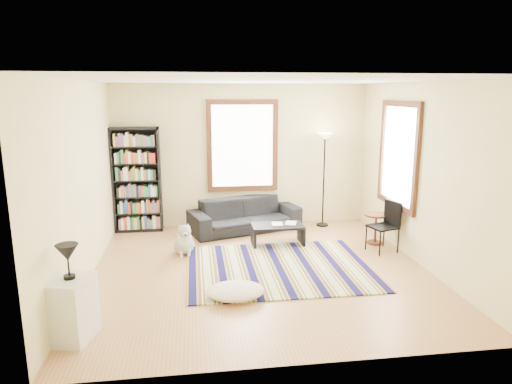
{
  "coord_description": "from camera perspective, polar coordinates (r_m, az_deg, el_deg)",
  "views": [
    {
      "loc": [
        -0.95,
        -6.44,
        2.64
      ],
      "look_at": [
        0.0,
        0.5,
        1.1
      ],
      "focal_mm": 32.0,
      "sensor_mm": 36.0,
      "label": 1
    }
  ],
  "objects": [
    {
      "name": "floor_lamp",
      "position": [
        9.11,
        8.46,
        1.45
      ],
      "size": [
        0.38,
        0.38,
        1.86
      ],
      "primitive_type": null,
      "rotation": [
        0.0,
        0.0,
        -0.34
      ],
      "color": "black",
      "rests_on": "floor"
    },
    {
      "name": "white_cabinet",
      "position": [
        5.45,
        -21.96,
        -13.4
      ],
      "size": [
        0.5,
        0.58,
        0.7
      ],
      "primitive_type": "cube",
      "rotation": [
        0.0,
        0.0,
        -0.26
      ],
      "color": "silver",
      "rests_on": "floor"
    },
    {
      "name": "book_a",
      "position": [
        8.01,
        2.01,
        -4.06
      ],
      "size": [
        0.21,
        0.27,
        0.02
      ],
      "primitive_type": "imported",
      "rotation": [
        0.0,
        0.0,
        -0.11
      ],
      "color": "beige",
      "rests_on": "coffee_table"
    },
    {
      "name": "dog",
      "position": [
        7.68,
        -9.03,
        -5.71
      ],
      "size": [
        0.45,
        0.58,
        0.54
      ],
      "primitive_type": null,
      "rotation": [
        0.0,
        0.0,
        0.12
      ],
      "color": "silver",
      "rests_on": "floor"
    },
    {
      "name": "window_back",
      "position": [
        9.02,
        -1.71,
        5.78
      ],
      "size": [
        1.2,
        0.06,
        1.6
      ],
      "primitive_type": "cube",
      "color": "white",
      "rests_on": "wall_back"
    },
    {
      "name": "folding_chair",
      "position": [
        7.94,
        15.56,
        -4.22
      ],
      "size": [
        0.52,
        0.5,
        0.86
      ],
      "primitive_type": "cube",
      "rotation": [
        0.0,
        0.0,
        0.3
      ],
      "color": "black",
      "rests_on": "floor"
    },
    {
      "name": "wall_front",
      "position": [
        4.19,
        5.69,
        -4.88
      ],
      "size": [
        5.0,
        0.1,
        2.8
      ],
      "primitive_type": "cube",
      "color": "beige",
      "rests_on": "floor"
    },
    {
      "name": "wall_left",
      "position": [
        6.75,
        -21.37,
        0.95
      ],
      "size": [
        0.1,
        5.0,
        2.8
      ],
      "primitive_type": "cube",
      "color": "beige",
      "rests_on": "floor"
    },
    {
      "name": "window_right",
      "position": [
        8.07,
        17.4,
        4.44
      ],
      "size": [
        0.06,
        1.2,
        1.6
      ],
      "primitive_type": "cube",
      "color": "white",
      "rests_on": "wall_right"
    },
    {
      "name": "table_lamp",
      "position": [
        5.25,
        -22.44,
        -8.06
      ],
      "size": [
        0.28,
        0.28,
        0.38
      ],
      "primitive_type": null,
      "rotation": [
        0.0,
        0.0,
        0.18
      ],
      "color": "black",
      "rests_on": "white_cabinet"
    },
    {
      "name": "wall_right",
      "position": [
        7.43,
        20.45,
        2.01
      ],
      "size": [
        0.1,
        5.0,
        2.8
      ],
      "primitive_type": "cube",
      "color": "beige",
      "rests_on": "floor"
    },
    {
      "name": "rug",
      "position": [
        7.09,
        2.87,
        -9.38
      ],
      "size": [
        2.79,
        2.23,
        0.02
      ],
      "primitive_type": "cube",
      "color": "#0D0C3C",
      "rests_on": "floor"
    },
    {
      "name": "sofa",
      "position": [
        8.85,
        -1.41,
        -2.87
      ],
      "size": [
        1.42,
        2.27,
        0.62
      ],
      "primitive_type": "imported",
      "rotation": [
        0.0,
        0.0,
        0.3
      ],
      "color": "black",
      "rests_on": "floor"
    },
    {
      "name": "ceiling",
      "position": [
        6.51,
        0.62,
        14.25
      ],
      "size": [
        5.0,
        5.0,
        0.1
      ],
      "primitive_type": "cube",
      "color": "white",
      "rests_on": "floor"
    },
    {
      "name": "bookshelf",
      "position": [
        8.98,
        -14.67,
        1.47
      ],
      "size": [
        0.9,
        0.3,
        2.0
      ],
      "primitive_type": "cube",
      "color": "black",
      "rests_on": "floor"
    },
    {
      "name": "wall_back",
      "position": [
        9.12,
        -1.75,
        4.59
      ],
      "size": [
        5.0,
        0.1,
        2.8
      ],
      "primitive_type": "cube",
      "color": "beige",
      "rests_on": "floor"
    },
    {
      "name": "coffee_table",
      "position": [
        8.08,
        2.71,
        -5.33
      ],
      "size": [
        0.9,
        0.51,
        0.36
      ],
      "primitive_type": "cube",
      "rotation": [
        0.0,
        0.0,
        0.01
      ],
      "color": "black",
      "rests_on": "floor"
    },
    {
      "name": "floor_cushion",
      "position": [
        6.1,
        -2.58,
        -12.26
      ],
      "size": [
        0.88,
        0.73,
        0.19
      ],
      "primitive_type": "ellipsoid",
      "rotation": [
        0.0,
        0.0,
        0.23
      ],
      "color": "beige",
      "rests_on": "floor"
    },
    {
      "name": "book_b",
      "position": [
        8.1,
        3.7,
        -3.9
      ],
      "size": [
        0.26,
        0.3,
        0.02
      ],
      "primitive_type": "imported",
      "rotation": [
        0.0,
        0.0,
        -0.32
      ],
      "color": "beige",
      "rests_on": "coffee_table"
    },
    {
      "name": "side_table",
      "position": [
        8.37,
        14.72,
        -4.47
      ],
      "size": [
        0.47,
        0.47,
        0.54
      ],
      "primitive_type": "cylinder",
      "rotation": [
        0.0,
        0.0,
        0.19
      ],
      "color": "#421E10",
      "rests_on": "floor"
    },
    {
      "name": "floor",
      "position": [
        7.04,
        0.56,
        -10.06
      ],
      "size": [
        5.0,
        5.0,
        0.1
      ],
      "primitive_type": "cube",
      "color": "#AC834E",
      "rests_on": "ground"
    }
  ]
}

